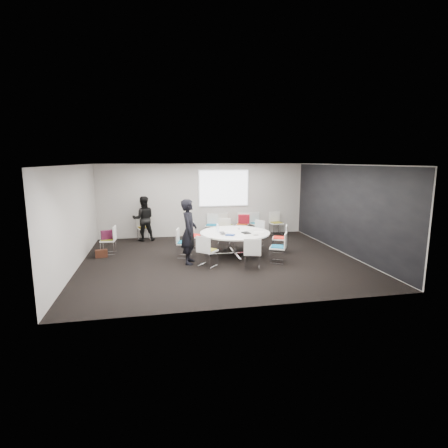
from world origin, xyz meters
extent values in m
cube|color=black|center=(0.00, 0.00, -0.02)|extent=(8.00, 7.00, 0.04)
cube|color=white|center=(0.00, 0.00, 2.82)|extent=(8.00, 7.00, 0.04)
cube|color=#ABA6A1|center=(0.00, 3.52, 1.40)|extent=(8.00, 0.04, 2.80)
cube|color=#ABA6A1|center=(0.00, -3.52, 1.40)|extent=(8.00, 0.04, 2.80)
cube|color=#ABA6A1|center=(-4.02, 0.00, 1.40)|extent=(0.04, 7.00, 2.80)
cube|color=#ABA6A1|center=(4.02, 0.00, 1.40)|extent=(0.04, 7.00, 2.80)
cube|color=black|center=(3.99, 0.00, 1.40)|extent=(0.01, 6.94, 2.74)
cube|color=silver|center=(0.55, 0.42, 0.04)|extent=(0.90, 0.90, 0.08)
cylinder|color=silver|center=(0.55, 0.42, 0.36)|extent=(0.10, 0.10, 0.65)
cylinder|color=white|center=(0.55, 0.42, 0.71)|extent=(2.16, 2.16, 0.04)
cube|color=white|center=(0.80, 3.46, 1.85)|extent=(1.90, 0.03, 1.35)
cube|color=silver|center=(2.04, 0.50, 0.21)|extent=(0.55, 0.55, 0.42)
cube|color=white|center=(2.04, 0.50, 0.44)|extent=(0.59, 0.60, 0.04)
cube|color=red|center=(2.04, 0.50, 0.47)|extent=(0.51, 0.52, 0.03)
cube|color=white|center=(2.24, 0.42, 0.67)|extent=(0.21, 0.44, 0.42)
cube|color=silver|center=(1.50, 1.41, 0.21)|extent=(0.57, 0.57, 0.42)
cube|color=white|center=(1.50, 1.41, 0.44)|extent=(0.61, 0.61, 0.04)
cube|color=#0C577F|center=(1.50, 1.41, 0.47)|extent=(0.53, 0.53, 0.03)
cube|color=white|center=(1.69, 1.51, 0.67)|extent=(0.25, 0.42, 0.42)
cube|color=silver|center=(0.50, 1.94, 0.21)|extent=(0.52, 0.52, 0.42)
cube|color=white|center=(0.50, 1.94, 0.44)|extent=(0.56, 0.55, 0.04)
cube|color=olive|center=(0.50, 1.94, 0.47)|extent=(0.49, 0.48, 0.03)
cube|color=white|center=(0.55, 2.15, 0.67)|extent=(0.45, 0.16, 0.42)
cube|color=silver|center=(-0.58, 1.40, 0.21)|extent=(0.59, 0.59, 0.42)
cube|color=white|center=(-0.58, 1.40, 0.44)|extent=(0.63, 0.64, 0.04)
cube|color=red|center=(-0.58, 1.40, 0.47)|extent=(0.55, 0.55, 0.03)
cube|color=white|center=(-0.74, 1.53, 0.67)|extent=(0.32, 0.38, 0.42)
cube|color=silver|center=(-1.01, 0.46, 0.21)|extent=(0.50, 0.50, 0.42)
cube|color=white|center=(-1.01, 0.46, 0.44)|extent=(0.53, 0.55, 0.04)
cube|color=#0A5D7C|center=(-1.01, 0.46, 0.47)|extent=(0.46, 0.48, 0.03)
cube|color=white|center=(-1.21, 0.51, 0.67)|extent=(0.14, 0.46, 0.42)
cube|color=silver|center=(-0.46, -0.58, 0.21)|extent=(0.59, 0.59, 0.42)
cube|color=white|center=(-0.46, -0.58, 0.44)|extent=(0.64, 0.63, 0.04)
cube|color=olive|center=(-0.46, -0.58, 0.47)|extent=(0.55, 0.55, 0.03)
cube|color=white|center=(-0.60, -0.74, 0.67)|extent=(0.37, 0.33, 0.42)
cube|color=silver|center=(0.70, -1.05, 0.21)|extent=(0.52, 0.52, 0.42)
cube|color=white|center=(0.70, -1.05, 0.44)|extent=(0.56, 0.55, 0.04)
cube|color=#D85813|center=(0.70, -1.05, 0.47)|extent=(0.49, 0.47, 0.03)
cube|color=white|center=(0.64, -1.26, 0.67)|extent=(0.45, 0.16, 0.42)
cube|color=silver|center=(1.59, -0.61, 0.21)|extent=(0.57, 0.57, 0.42)
cube|color=white|center=(1.59, -0.61, 0.44)|extent=(0.60, 0.61, 0.04)
cube|color=#0B5479|center=(1.59, -0.61, 0.47)|extent=(0.52, 0.53, 0.03)
cube|color=white|center=(1.78, -0.71, 0.67)|extent=(0.25, 0.42, 0.42)
cube|color=silver|center=(0.27, 3.15, 0.21)|extent=(0.54, 0.54, 0.42)
cube|color=white|center=(0.27, 3.15, 0.44)|extent=(0.59, 0.57, 0.04)
cube|color=#095E87|center=(0.27, 3.15, 0.47)|extent=(0.51, 0.50, 0.03)
cube|color=white|center=(0.34, 3.35, 0.67)|extent=(0.44, 0.20, 0.42)
cube|color=silver|center=(0.81, 3.15, 0.21)|extent=(0.55, 0.55, 0.42)
cube|color=white|center=(0.81, 3.15, 0.44)|extent=(0.59, 0.58, 0.04)
cube|color=#5E7219|center=(0.81, 3.15, 0.47)|extent=(0.52, 0.50, 0.03)
cube|color=white|center=(0.73, 3.34, 0.67)|extent=(0.44, 0.21, 0.42)
cube|color=silver|center=(1.47, 3.12, 0.21)|extent=(0.55, 0.55, 0.42)
cube|color=white|center=(1.47, 3.12, 0.44)|extent=(0.59, 0.58, 0.04)
cube|color=#D85815|center=(1.47, 3.12, 0.47)|extent=(0.52, 0.50, 0.03)
cube|color=white|center=(1.55, 3.31, 0.67)|extent=(0.44, 0.21, 0.42)
cube|color=silver|center=(2.07, 3.15, 0.21)|extent=(0.52, 0.52, 0.42)
cube|color=white|center=(2.07, 3.15, 0.44)|extent=(0.56, 0.55, 0.04)
cube|color=#0C6D88|center=(2.07, 3.15, 0.47)|extent=(0.49, 0.47, 0.03)
cube|color=white|center=(2.01, 3.35, 0.67)|extent=(0.45, 0.16, 0.42)
cube|color=silver|center=(2.88, 3.15, 0.21)|extent=(0.46, 0.46, 0.42)
cube|color=white|center=(2.88, 3.15, 0.44)|extent=(0.50, 0.48, 0.04)
cube|color=olive|center=(2.88, 3.15, 0.47)|extent=(0.43, 0.42, 0.03)
cube|color=white|center=(2.86, 3.36, 0.67)|extent=(0.46, 0.08, 0.42)
cube|color=silver|center=(-3.34, 1.32, 0.21)|extent=(0.45, 0.45, 0.42)
cube|color=white|center=(-3.34, 1.32, 0.44)|extent=(0.47, 0.49, 0.04)
cube|color=olive|center=(-3.34, 1.32, 0.47)|extent=(0.41, 0.42, 0.03)
cube|color=white|center=(-3.14, 1.31, 0.67)|extent=(0.07, 0.46, 0.42)
cube|color=silver|center=(-2.29, 3.15, 0.21)|extent=(0.52, 0.52, 0.42)
cube|color=white|center=(-2.29, 3.15, 0.44)|extent=(0.56, 0.55, 0.04)
cube|color=olive|center=(-2.29, 3.15, 0.47)|extent=(0.49, 0.47, 0.03)
cube|color=white|center=(-2.34, 3.35, 0.67)|extent=(0.45, 0.16, 0.42)
imported|color=black|center=(-0.93, -0.20, 0.93)|extent=(0.57, 0.75, 1.86)
imported|color=black|center=(-2.29, 3.00, 0.82)|extent=(0.86, 0.70, 1.64)
imported|color=#333338|center=(0.18, 0.27, 0.74)|extent=(0.24, 0.37, 0.03)
cube|color=silver|center=(0.03, 0.56, 0.86)|extent=(0.03, 0.30, 0.22)
cube|color=black|center=(0.85, 0.20, 0.74)|extent=(0.27, 0.34, 0.02)
cube|color=navy|center=(0.30, -0.02, 0.74)|extent=(0.32, 0.29, 0.03)
cube|color=white|center=(1.17, 0.79, 0.73)|extent=(0.34, 0.27, 0.00)
cube|color=silver|center=(1.28, 0.27, 0.73)|extent=(0.36, 0.31, 0.00)
cylinder|color=white|center=(0.74, 0.72, 0.78)|extent=(0.08, 0.08, 0.09)
cube|color=black|center=(1.06, -0.14, 0.73)|extent=(0.14, 0.08, 0.01)
cube|color=#511530|center=(-3.34, 1.32, 0.62)|extent=(0.42, 0.28, 0.28)
cube|color=#381B12|center=(-3.52, 0.93, 0.12)|extent=(0.38, 0.23, 0.24)
cube|color=#A91424|center=(1.47, 2.91, 0.70)|extent=(0.47, 0.26, 0.36)
camera|label=1|loc=(-1.84, -9.91, 2.92)|focal=28.00mm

